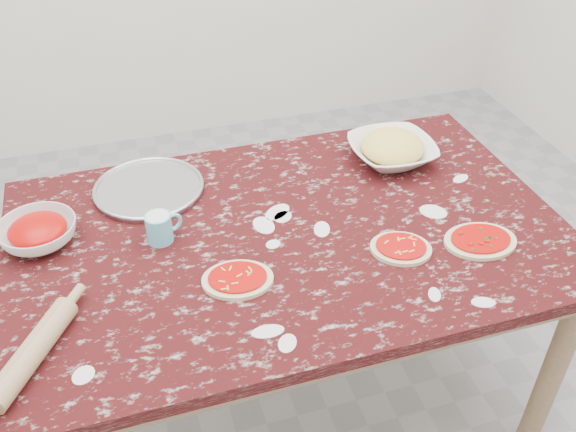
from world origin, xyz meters
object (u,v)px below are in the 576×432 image
at_px(sauce_bowl, 39,233).
at_px(cheese_bowl, 392,152).
at_px(flour_mug, 160,227).
at_px(rolling_pin, 33,352).
at_px(worktable, 288,251).
at_px(pizza_tray, 149,189).

xyz_separation_m(sauce_bowl, cheese_bowl, (1.13, 0.11, 0.00)).
xyz_separation_m(cheese_bowl, flour_mug, (-0.80, -0.19, 0.01)).
bearing_deg(rolling_pin, worktable, 22.52).
relative_size(worktable, pizza_tray, 4.74).
bearing_deg(flour_mug, worktable, -10.06).
height_order(flour_mug, rolling_pin, flour_mug).
relative_size(cheese_bowl, rolling_pin, 0.94).
relative_size(worktable, cheese_bowl, 5.71).
xyz_separation_m(pizza_tray, flour_mug, (0.00, -0.26, 0.04)).
height_order(sauce_bowl, rolling_pin, sauce_bowl).
bearing_deg(worktable, rolling_pin, -157.48).
bearing_deg(rolling_pin, sauce_bowl, 88.82).
distance_m(worktable, sauce_bowl, 0.71).
height_order(worktable, cheese_bowl, cheese_bowl).
bearing_deg(pizza_tray, rolling_pin, -118.80).
height_order(worktable, sauce_bowl, sauce_bowl).
distance_m(pizza_tray, rolling_pin, 0.69).
xyz_separation_m(worktable, rolling_pin, (-0.69, -0.29, 0.11)).
xyz_separation_m(worktable, pizza_tray, (-0.36, 0.32, 0.09)).
distance_m(worktable, rolling_pin, 0.76).
height_order(sauce_bowl, cheese_bowl, cheese_bowl).
distance_m(worktable, cheese_bowl, 0.53).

